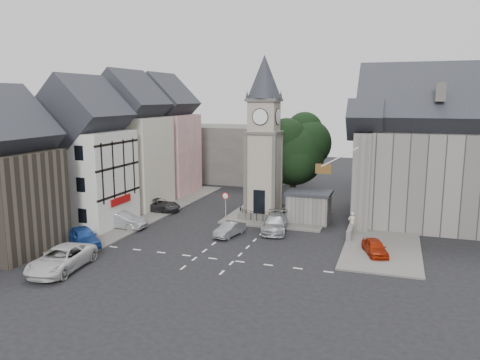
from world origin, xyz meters
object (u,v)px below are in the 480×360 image
(car_west_blue, at_px, (83,237))
(pedestrian, at_px, (352,222))
(car_east_red, at_px, (375,247))
(clock_tower, at_px, (264,138))
(stone_shelter, at_px, (309,207))

(car_west_blue, bearing_deg, pedestrian, -24.87)
(car_west_blue, xyz_separation_m, pedestrian, (20.71, 11.02, 0.18))
(car_east_red, bearing_deg, pedestrian, 93.92)
(car_east_red, xyz_separation_m, pedestrian, (-2.29, 5.73, 0.35))
(clock_tower, distance_m, car_east_red, 16.25)
(stone_shelter, bearing_deg, car_east_red, -50.77)
(clock_tower, distance_m, pedestrian, 12.03)
(clock_tower, height_order, car_west_blue, clock_tower)
(car_west_blue, distance_m, car_east_red, 23.60)
(stone_shelter, relative_size, car_west_blue, 0.93)
(pedestrian, bearing_deg, stone_shelter, -45.42)
(clock_tower, xyz_separation_m, car_west_blue, (-11.50, -13.99, -7.33))
(stone_shelter, distance_m, pedestrian, 5.09)
(clock_tower, xyz_separation_m, stone_shelter, (4.80, -0.49, -6.57))
(stone_shelter, xyz_separation_m, pedestrian, (4.41, -2.48, -0.58))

